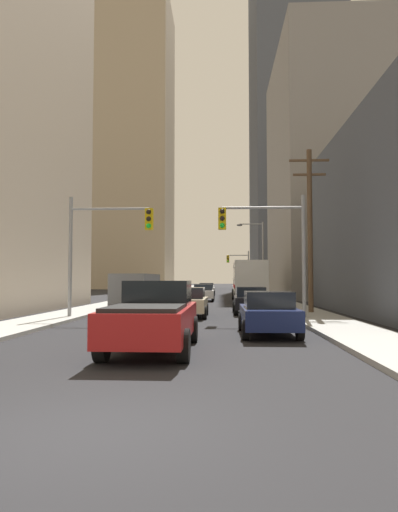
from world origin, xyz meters
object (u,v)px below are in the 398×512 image
cargo_van_grey (136,290)px  sedan_silver (207,289)px  traffic_signal_far_right (239,265)px  city_bus (248,280)px  sedan_black (250,300)px  traffic_signal_near_left (106,236)px  traffic_signal_near_right (266,235)px  sedan_white (203,292)px  sedan_navy (268,313)px  sedan_beige (189,302)px  pickup_truck_red (154,316)px

cargo_van_grey → sedan_silver: cargo_van_grey is taller
sedan_silver → traffic_signal_far_right: traffic_signal_far_right is taller
city_bus → sedan_black: 13.77m
sedan_black → city_bus: bearing=87.0°
traffic_signal_near_left → traffic_signal_near_right: bearing=0.0°
sedan_white → traffic_signal_near_left: (-4.03, -18.66, 3.29)m
cargo_van_grey → traffic_signal_near_right: bearing=-36.0°
sedan_navy → traffic_signal_far_right: 48.88m
sedan_black → sedan_silver: 28.15m
sedan_navy → traffic_signal_near_right: (0.54, 5.87, 3.29)m
sedan_navy → sedan_beige: (-3.30, 7.41, 0.00)m
traffic_signal_near_left → sedan_navy: bearing=-39.1°
sedan_navy → sedan_black: bearing=89.8°
pickup_truck_red → traffic_signal_near_right: size_ratio=0.90×
traffic_signal_near_left → traffic_signal_near_right: same height
sedan_navy → traffic_signal_near_left: (-7.23, 5.87, 3.29)m
sedan_silver → traffic_signal_near_left: (-3.92, -31.88, 3.29)m
pickup_truck_red → sedan_white: pickup_truck_red is taller
cargo_van_grey → traffic_signal_near_left: bearing=-95.4°
pickup_truck_red → sedan_navy: 4.92m
sedan_black → traffic_signal_near_left: size_ratio=0.70×
sedan_navy → traffic_signal_near_left: bearing=140.9°
pickup_truck_red → sedan_beige: pickup_truck_red is taller
sedan_navy → sedan_white: (-3.21, 24.53, 0.00)m
cargo_van_grey → sedan_beige: bearing=-47.5°
sedan_white → traffic_signal_far_right: (4.18, 24.23, 3.24)m
sedan_navy → sedan_black: same height
cargo_van_grey → traffic_signal_near_left: 5.99m
pickup_truck_red → sedan_white: bearing=89.5°
pickup_truck_red → traffic_signal_near_left: 10.56m
city_bus → sedan_white: size_ratio=2.72×
cargo_van_grey → sedan_navy: 13.04m
sedan_black → sedan_beige: bearing=-144.4°
sedan_beige → sedan_white: (0.10, 17.12, 0.00)m
sedan_white → traffic_signal_near_left: traffic_signal_near_left is taller
city_bus → traffic_signal_near_left: size_ratio=1.92×
cargo_van_grey → sedan_beige: (3.44, -3.75, -0.52)m
traffic_signal_near_left → traffic_signal_near_right: 7.77m
sedan_silver → sedan_black: bearing=-83.2°
pickup_truck_red → traffic_signal_far_right: 52.53m
sedan_beige → sedan_silver: (-0.01, 30.34, 0.00)m
sedan_white → sedan_silver: same height
city_bus → pickup_truck_red: (-4.22, -26.99, -1.00)m
sedan_silver → traffic_signal_near_right: 32.28m
sedan_white → sedan_silver: bearing=90.5°
cargo_van_grey → sedan_silver: 26.81m
sedan_navy → pickup_truck_red: bearing=-134.8°
cargo_van_grey → traffic_signal_near_left: traffic_signal_near_left is taller
sedan_navy → sedan_silver: size_ratio=0.99×
cargo_van_grey → sedan_white: cargo_van_grey is taller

